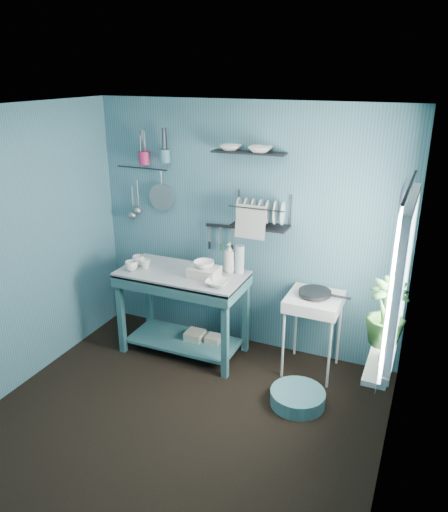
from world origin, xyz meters
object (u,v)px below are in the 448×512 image
at_px(mug_right, 138,260).
at_px(potted_plant, 386,313).
at_px(colander, 161,197).
at_px(mug_left, 131,266).
at_px(utensil_cup_teal, 165,156).
at_px(soap_bottle, 229,257).
at_px(hotplate_stand, 312,334).
at_px(water_bottle, 240,259).
at_px(utensil_cup_magenta, 144,158).
at_px(storage_tin_large, 195,341).
at_px(storage_tin_small, 214,344).
at_px(frying_pan, 315,292).
at_px(work_counter, 183,313).
at_px(wash_tub, 204,272).
at_px(dish_rack, 260,211).
at_px(mug_mid, 145,264).
at_px(floor_basin, 298,398).

bearing_deg(mug_right, potted_plant, -11.80).
relative_size(colander, potted_plant, 0.55).
xyz_separation_m(mug_left, utensil_cup_teal, (0.12, 0.54, 1.01)).
bearing_deg(soap_bottle, utensil_cup_teal, 166.76).
height_order(mug_left, hotplate_stand, mug_left).
bearing_deg(mug_left, water_bottle, 20.81).
xyz_separation_m(utensil_cup_magenta, colander, (0.16, 0.03, -0.40)).
relative_size(storage_tin_large, storage_tin_small, 1.10).
distance_m(mug_right, frying_pan, 1.80).
bearing_deg(utensil_cup_magenta, colander, 10.31).
bearing_deg(work_counter, potted_plant, -23.58).
relative_size(mug_right, wash_tub, 0.44).
height_order(mug_right, dish_rack, dish_rack).
bearing_deg(potted_plant, hotplate_stand, 134.63).
relative_size(potted_plant, storage_tin_small, 2.56).
bearing_deg(mug_mid, frying_pan, 8.16).
distance_m(work_counter, frying_pan, 1.35).
distance_m(work_counter, hotplate_stand, 1.30).
bearing_deg(floor_basin, frying_pan, 93.64).
bearing_deg(mug_mid, mug_left, -135.00).
bearing_deg(storage_tin_small, soap_bottle, 45.00).
bearing_deg(dish_rack, water_bottle, -152.06).
bearing_deg(soap_bottle, water_bottle, 11.31).
bearing_deg(utensil_cup_teal, mug_mid, -91.96).
height_order(water_bottle, storage_tin_small, water_bottle).
height_order(soap_bottle, storage_tin_large, soap_bottle).
distance_m(work_counter, storage_tin_small, 0.46).
bearing_deg(water_bottle, work_counter, -157.07).
height_order(soap_bottle, dish_rack, dish_rack).
distance_m(frying_pan, utensil_cup_teal, 2.00).
xyz_separation_m(frying_pan, floor_basin, (0.04, -0.57, -0.76)).
bearing_deg(storage_tin_large, potted_plant, -16.84).
bearing_deg(soap_bottle, storage_tin_large, -154.89).
height_order(work_counter, mug_mid, mug_mid).
bearing_deg(potted_plant, mug_right, 168.20).
bearing_deg(work_counter, hotplate_stand, -0.99).
relative_size(mug_right, hotplate_stand, 0.16).
height_order(mug_left, utensil_cup_magenta, utensil_cup_magenta).
distance_m(mug_mid, mug_right, 0.13).
relative_size(mug_right, soap_bottle, 0.41).
xyz_separation_m(frying_pan, potted_plant, (0.69, -0.70, 0.26)).
distance_m(wash_tub, hotplate_stand, 1.19).
xyz_separation_m(mug_mid, frying_pan, (1.67, 0.24, -0.10)).
bearing_deg(mug_left, frying_pan, 10.86).
distance_m(mug_mid, potted_plant, 2.40).
distance_m(soap_bottle, water_bottle, 0.10).
xyz_separation_m(water_bottle, colander, (-0.96, 0.19, 0.48)).
height_order(water_bottle, potted_plant, potted_plant).
bearing_deg(potted_plant, colander, 158.92).
bearing_deg(floor_basin, colander, 155.52).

